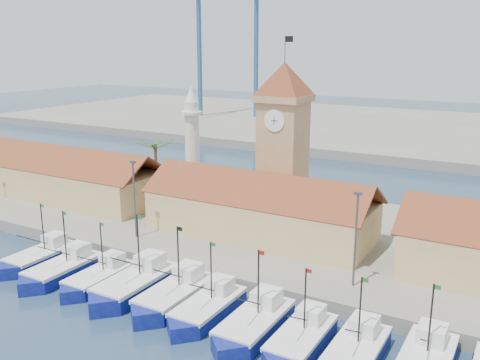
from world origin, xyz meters
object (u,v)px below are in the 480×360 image
Objects in this scene: boat_0 at (39,258)px; minaret at (192,143)px; boat_5 at (206,310)px; clock_tower at (283,139)px.

boat_0 is 26.59m from minaret.
boat_5 is 0.58× the size of minaret.
clock_tower is at bearing -7.61° from minaret.
clock_tower is 15.30m from minaret.
clock_tower reaches higher than minaret.
minaret is (-18.93, 25.50, 8.99)m from boat_5.
clock_tower is (-3.93, 23.50, 11.22)m from boat_5.
clock_tower is at bearing 99.51° from boat_5.
boat_5 is at bearing -53.41° from minaret.
boat_0 is 0.41× the size of clock_tower.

